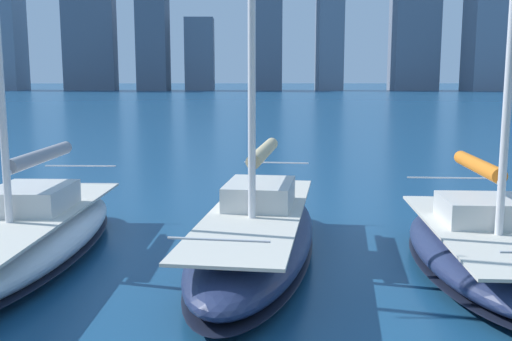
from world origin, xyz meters
The scene contains 4 objects.
city_skyline centered at (10.67, -161.31, 19.31)m, with size 171.13×22.67×53.24m.
sailboat_orange centered at (-4.94, -6.34, 0.61)m, with size 3.60×7.73×10.77m.
sailboat_tan centered at (-0.04, -7.29, 0.69)m, with size 3.96×9.44×9.88m.
sailboat_grey centered at (5.22, -7.44, 0.65)m, with size 3.27×9.30×11.41m.
Camera 1 is at (0.27, 5.84, 4.22)m, focal length 42.00 mm.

